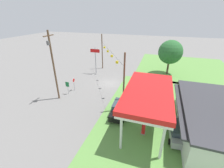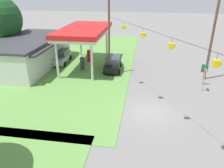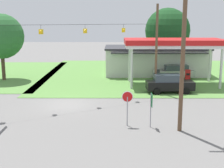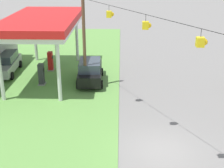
{
  "view_description": "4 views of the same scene",
  "coord_description": "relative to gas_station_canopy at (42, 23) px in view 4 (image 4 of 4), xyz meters",
  "views": [
    {
      "loc": [
        27.39,
        9.38,
        13.51
      ],
      "look_at": [
        3.8,
        1.69,
        1.76
      ],
      "focal_mm": 24.0,
      "sensor_mm": 36.0,
      "label": 1
    },
    {
      "loc": [
        -16.74,
        0.75,
        10.13
      ],
      "look_at": [
        2.72,
        3.75,
        1.26
      ],
      "focal_mm": 35.0,
      "sensor_mm": 36.0,
      "label": 2
    },
    {
      "loc": [
        4.19,
        -26.56,
        7.33
      ],
      "look_at": [
        4.05,
        1.0,
        1.67
      ],
      "focal_mm": 50.0,
      "sensor_mm": 36.0,
      "label": 3
    },
    {
      "loc": [
        -14.31,
        2.28,
        9.58
      ],
      "look_at": [
        2.09,
        2.73,
        2.98
      ],
      "focal_mm": 50.0,
      "sensor_mm": 36.0,
      "label": 4
    }
  ],
  "objects": [
    {
      "name": "ground_plane",
      "position": [
        -10.94,
        -8.65,
        -4.75
      ],
      "size": [
        160.0,
        160.0,
        0.0
      ],
      "primitive_type": "plane",
      "color": "slate"
    },
    {
      "name": "gas_station_canopy",
      "position": [
        0.0,
        0.0,
        0.0
      ],
      "size": [
        11.02,
        5.54,
        5.26
      ],
      "color": "silver",
      "rests_on": "ground"
    },
    {
      "name": "fuel_pump_near",
      "position": [
        -1.75,
        -0.0,
        -3.9
      ],
      "size": [
        0.71,
        0.56,
        1.78
      ],
      "color": "gray",
      "rests_on": "ground"
    },
    {
      "name": "fuel_pump_far",
      "position": [
        1.75,
        -0.0,
        -3.9
      ],
      "size": [
        0.71,
        0.56,
        1.78
      ],
      "color": "gray",
      "rests_on": "ground"
    },
    {
      "name": "car_at_pumps_front",
      "position": [
        -1.05,
        -3.9,
        -3.77
      ],
      "size": [
        4.88,
        2.28,
        1.92
      ],
      "rotation": [
        0.0,
        0.0,
        0.05
      ],
      "color": "black",
      "rests_on": "ground"
    },
    {
      "name": "car_at_pumps_rear",
      "position": [
        0.94,
        3.9,
        -3.82
      ],
      "size": [
        5.25,
        2.4,
        1.81
      ],
      "rotation": [
        0.0,
        0.0,
        3.22
      ],
      "color": "#9E9EA3",
      "rests_on": "ground"
    },
    {
      "name": "signal_span_gantry",
      "position": [
        -10.94,
        -8.67,
        0.11
      ],
      "size": [
        17.27,
        10.24,
        8.92
      ],
      "color": "brown",
      "rests_on": "ground"
    }
  ]
}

